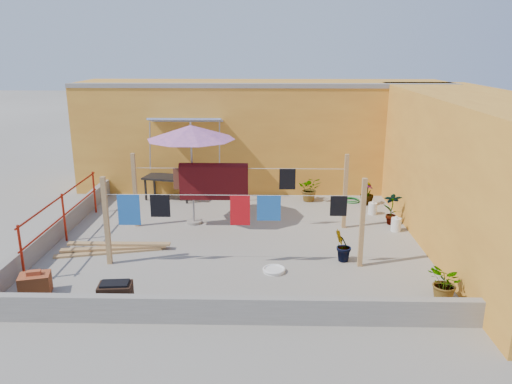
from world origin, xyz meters
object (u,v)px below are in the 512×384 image
brick_stack (35,284)px  green_hose (351,200)px  patio_umbrella (191,133)px  water_jug_b (373,208)px  plant_back_a (310,189)px  brazier (116,296)px  outdoor_table (169,179)px  white_basin (274,270)px  water_jug_a (396,224)px

brick_stack → green_hose: 8.56m
patio_umbrella → water_jug_b: patio_umbrella is taller
brick_stack → plant_back_a: plant_back_a is taller
green_hose → plant_back_a: plant_back_a is taller
patio_umbrella → brazier: size_ratio=4.61×
brick_stack → outdoor_table: bearing=77.5°
white_basin → green_hose: size_ratio=0.92×
brazier → water_jug_b: bearing=43.8°
patio_umbrella → white_basin: 4.02m
patio_umbrella → plant_back_a: 4.05m
patio_umbrella → green_hose: size_ratio=5.42×
patio_umbrella → outdoor_table: size_ratio=1.72×
brick_stack → plant_back_a: 7.74m
patio_umbrella → brazier: 4.73m
brazier → green_hose: (4.86, 6.14, -0.20)m
brick_stack → green_hose: brick_stack is taller
white_basin → water_jug_b: (2.60, 3.54, 0.11)m
patio_umbrella → brick_stack: patio_umbrella is taller
green_hose → plant_back_a: size_ratio=0.69×
patio_umbrella → plant_back_a: bearing=32.9°
water_jug_b → brick_stack: bearing=-146.3°
water_jug_a → water_jug_b: (-0.30, 1.23, -0.01)m
brick_stack → brazier: bearing=-17.1°
patio_umbrella → brazier: bearing=-99.3°
plant_back_a → water_jug_a: bearing=-52.1°
patio_umbrella → water_jug_a: patio_umbrella is taller
brazier → water_jug_a: size_ratio=1.57×
patio_umbrella → water_jug_a: 5.29m
outdoor_table → brazier: bearing=-87.4°
brick_stack → brazier: 1.64m
water_jug_b → outdoor_table: bearing=167.4°
water_jug_a → water_jug_b: 1.27m
white_basin → plant_back_a: (1.06, 4.68, 0.31)m
plant_back_a → brick_stack: bearing=-132.8°
outdoor_table → brazier: (0.28, -6.26, -0.36)m
green_hose → water_jug_a: bearing=-74.0°
outdoor_table → white_basin: outdoor_table is taller
plant_back_a → water_jug_b: bearing=-36.5°
outdoor_table → plant_back_a: plant_back_a is taller
white_basin → outdoor_table: bearing=121.4°
patio_umbrella → brick_stack: bearing=-121.1°
water_jug_a → plant_back_a: size_ratio=0.52×
water_jug_a → patio_umbrella: bearing=175.0°
patio_umbrella → water_jug_a: size_ratio=7.23×
patio_umbrella → outdoor_table: 2.80m
white_basin → water_jug_b: bearing=53.7°
water_jug_b → plant_back_a: size_ratio=0.50×
white_basin → water_jug_a: size_ratio=1.23×
brick_stack → plant_back_a: bearing=47.2°
brazier → white_basin: (2.63, 1.48, -0.19)m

